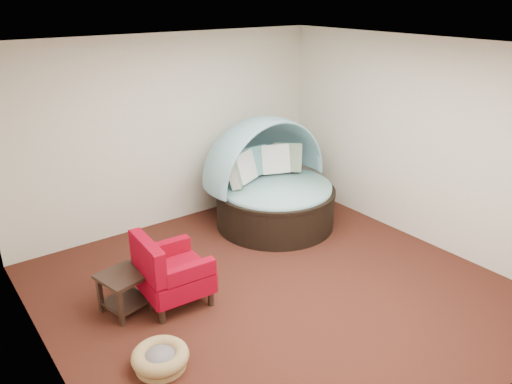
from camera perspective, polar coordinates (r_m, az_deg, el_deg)
floor at (r=6.10m, az=2.12°, el=-11.04°), size 5.00×5.00×0.00m
wall_back at (r=7.48m, az=-9.82°, el=6.78°), size 5.00×0.00×5.00m
wall_front at (r=4.03m, az=25.43°, el=-8.92°), size 5.00×0.00×5.00m
wall_left at (r=4.47m, az=-23.65°, el=-5.52°), size 0.00×5.00×5.00m
wall_right at (r=7.23m, az=18.06°, el=5.47°), size 0.00×5.00×5.00m
ceiling at (r=5.14m, az=2.57°, el=16.12°), size 5.00×5.00×0.00m
canopy_daybed at (r=7.45m, az=1.71°, el=1.85°), size 1.96×1.85×1.64m
pet_basket at (r=5.06m, az=-10.87°, el=-18.12°), size 0.69×0.69×0.19m
red_armchair at (r=5.74m, az=-9.86°, el=-9.00°), size 0.78×0.78×0.87m
side_table at (r=5.77m, az=-14.80°, el=-10.47°), size 0.58×0.58×0.46m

